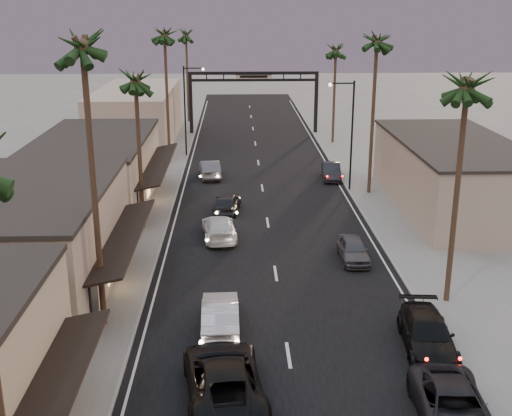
{
  "coord_description": "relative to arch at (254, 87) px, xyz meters",
  "views": [
    {
      "loc": [
        -2.26,
        -5.83,
        14.72
      ],
      "look_at": [
        -0.97,
        32.58,
        2.5
      ],
      "focal_mm": 45.0,
      "sensor_mm": 36.0,
      "label": 1
    }
  ],
  "objects": [
    {
      "name": "palm_rb",
      "position": [
        8.6,
        -26.0,
        6.88
      ],
      "size": [
        3.2,
        3.2,
        14.2
      ],
      "color": "#38281C",
      "rests_on": "ground"
    },
    {
      "name": "palm_far",
      "position": [
        -8.3,
        8.0,
        5.91
      ],
      "size": [
        3.2,
        3.2,
        13.2
      ],
      "color": "#38281C",
      "rests_on": "ground"
    },
    {
      "name": "palm_lc",
      "position": [
        -8.6,
        -34.0,
        4.94
      ],
      "size": [
        3.2,
        3.2,
        12.2
      ],
      "color": "#38281C",
      "rests_on": "ground"
    },
    {
      "name": "curbside_black",
      "position": [
        6.2,
        -50.67,
        -4.78
      ],
      "size": [
        2.59,
        5.4,
        1.52
      ],
      "primitive_type": "imported",
      "rotation": [
        0.0,
        0.0,
        -0.09
      ],
      "color": "black",
      "rests_on": "ground"
    },
    {
      "name": "curbside_far",
      "position": [
        6.2,
        -21.28,
        -4.82
      ],
      "size": [
        1.78,
        4.4,
        1.42
      ],
      "primitive_type": "imported",
      "rotation": [
        0.0,
        0.0,
        -0.06
      ],
      "color": "black",
      "rests_on": "ground"
    },
    {
      "name": "storefront_mid",
      "position": [
        -13.0,
        -44.0,
        -2.78
      ],
      "size": [
        8.0,
        14.0,
        5.5
      ],
      "primitive_type": "cube",
      "color": "#A49283",
      "rests_on": "ground"
    },
    {
      "name": "building_right",
      "position": [
        14.0,
        -30.0,
        -3.03
      ],
      "size": [
        8.0,
        18.0,
        5.0
      ],
      "primitive_type": "cube",
      "color": "#A49283",
      "rests_on": "ground"
    },
    {
      "name": "ground",
      "position": [
        0.0,
        -30.0,
        -5.53
      ],
      "size": [
        200.0,
        200.0,
        0.0
      ],
      "primitive_type": "plane",
      "color": "slate",
      "rests_on": "ground"
    },
    {
      "name": "oncoming_dgrey",
      "position": [
        -2.9,
        -30.5,
        -4.8
      ],
      "size": [
        2.3,
        4.51,
        1.47
      ],
      "primitive_type": "imported",
      "rotation": [
        0.0,
        0.0,
        3.01
      ],
      "color": "black",
      "rests_on": "ground"
    },
    {
      "name": "road",
      "position": [
        0.0,
        -25.0,
        -5.53
      ],
      "size": [
        14.0,
        120.0,
        0.02
      ],
      "primitive_type": "cube",
      "color": "black",
      "rests_on": "ground"
    },
    {
      "name": "oncoming_pickup",
      "position": [
        -2.8,
        -54.13,
        -4.65
      ],
      "size": [
        3.66,
        6.67,
        1.77
      ],
      "primitive_type": "imported",
      "rotation": [
        0.0,
        0.0,
        3.26
      ],
      "color": "black",
      "rests_on": "ground"
    },
    {
      "name": "sidewalk_left",
      "position": [
        -9.5,
        -18.0,
        -5.47
      ],
      "size": [
        5.0,
        92.0,
        0.12
      ],
      "primitive_type": "cube",
      "color": "slate",
      "rests_on": "ground"
    },
    {
      "name": "storefront_far",
      "position": [
        -13.0,
        -28.0,
        -3.03
      ],
      "size": [
        8.0,
        16.0,
        5.0
      ],
      "primitive_type": "cube",
      "color": "#BDB091",
      "rests_on": "ground"
    },
    {
      "name": "palm_rc",
      "position": [
        8.6,
        -6.0,
        4.94
      ],
      "size": [
        3.2,
        3.2,
        12.2
      ],
      "color": "#38281C",
      "rests_on": "ground"
    },
    {
      "name": "storefront_dist",
      "position": [
        -13.0,
        -5.0,
        -2.53
      ],
      "size": [
        8.0,
        20.0,
        6.0
      ],
      "primitive_type": "cube",
      "color": "#A49283",
      "rests_on": "ground"
    },
    {
      "name": "oncoming_silver",
      "position": [
        -3.03,
        -48.63,
        -4.73
      ],
      "size": [
        1.82,
        4.92,
        1.61
      ],
      "primitive_type": "imported",
      "rotation": [
        0.0,
        0.0,
        3.17
      ],
      "color": "#ACACB2",
      "rests_on": "ground"
    },
    {
      "name": "curbside_near",
      "position": [
        5.58,
        -56.17,
        -4.77
      ],
      "size": [
        2.87,
        5.62,
        1.52
      ],
      "primitive_type": "imported",
      "rotation": [
        0.0,
        0.0,
        -0.06
      ],
      "color": "black",
      "rests_on": "ground"
    },
    {
      "name": "streetlight_right",
      "position": [
        6.92,
        -25.0,
        -0.2
      ],
      "size": [
        2.13,
        0.3,
        9.0
      ],
      "color": "black",
      "rests_on": "ground"
    },
    {
      "name": "oncoming_white",
      "position": [
        -3.36,
        -36.0,
        -4.8
      ],
      "size": [
        2.56,
        5.26,
        1.47
      ],
      "primitive_type": "imported",
      "rotation": [
        0.0,
        0.0,
        3.24
      ],
      "color": "silver",
      "rests_on": "ground"
    },
    {
      "name": "curbside_grey",
      "position": [
        4.78,
        -40.14,
        -4.85
      ],
      "size": [
        1.61,
        4.01,
        1.37
      ],
      "primitive_type": "imported",
      "rotation": [
        0.0,
        0.0,
        -0.0
      ],
      "color": "#414146",
      "rests_on": "ground"
    },
    {
      "name": "sidewalk_right",
      "position": [
        9.5,
        -18.0,
        -5.47
      ],
      "size": [
        5.0,
        92.0,
        0.12
      ],
      "primitive_type": "cube",
      "color": "slate",
      "rests_on": "ground"
    },
    {
      "name": "arch",
      "position": [
        0.0,
        0.0,
        0.0
      ],
      "size": [
        15.2,
        0.4,
        7.27
      ],
      "color": "black",
      "rests_on": "ground"
    },
    {
      "name": "palm_ld",
      "position": [
        -8.6,
        -15.0,
        6.88
      ],
      "size": [
        3.2,
        3.2,
        14.2
      ],
      "color": "#38281C",
      "rests_on": "ground"
    },
    {
      "name": "palm_ra",
      "position": [
        8.6,
        -46.0,
        5.91
      ],
      "size": [
        3.2,
        3.2,
        13.2
      ],
      "color": "#38281C",
      "rests_on": "ground"
    },
    {
      "name": "streetlight_left",
      "position": [
        -6.92,
        -12.0,
        -0.2
      ],
      "size": [
        2.13,
        0.3,
        9.0
      ],
      "color": "black",
      "rests_on": "ground"
    },
    {
      "name": "oncoming_grey_far",
      "position": [
        -4.5,
        -20.38,
        -4.76
      ],
      "size": [
        2.17,
        4.86,
        1.55
      ],
      "primitive_type": "imported",
      "rotation": [
        0.0,
        0.0,
        3.26
      ],
      "color": "#535358",
      "rests_on": "ground"
    },
    {
      "name": "palm_lb",
      "position": [
        -8.6,
        -48.0,
        7.85
      ],
      "size": [
        3.2,
        3.2,
        15.2
      ],
      "color": "#38281C",
      "rests_on": "ground"
    }
  ]
}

